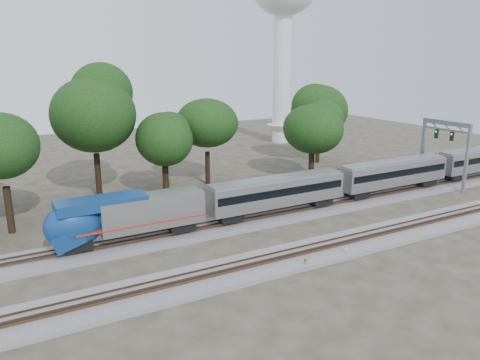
# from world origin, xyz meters

# --- Properties ---
(ground) EXTENTS (160.00, 160.00, 0.00)m
(ground) POSITION_xyz_m (0.00, 0.00, 0.00)
(ground) COLOR #383328
(ground) RESTS_ON ground
(track_far) EXTENTS (160.00, 5.00, 0.73)m
(track_far) POSITION_xyz_m (0.00, 6.00, 0.21)
(track_far) COLOR slate
(track_far) RESTS_ON ground
(track_near) EXTENTS (160.00, 5.00, 0.73)m
(track_near) POSITION_xyz_m (0.00, -4.00, 0.21)
(track_near) COLOR slate
(track_near) RESTS_ON ground
(train) EXTENTS (102.82, 2.93, 4.32)m
(train) POSITION_xyz_m (33.61, 6.00, 3.05)
(train) COLOR #B2B5BA
(train) RESTS_ON ground
(switch_stand_red) EXTENTS (0.29, 0.05, 0.90)m
(switch_stand_red) POSITION_xyz_m (1.94, -6.04, 0.58)
(switch_stand_red) COLOR #512D19
(switch_stand_red) RESTS_ON ground
(switch_stand_white) EXTENTS (0.27, 0.14, 0.90)m
(switch_stand_white) POSITION_xyz_m (6.60, -5.88, 0.57)
(switch_stand_white) COLOR #512D19
(switch_stand_white) RESTS_ON ground
(switch_lever) EXTENTS (0.52, 0.33, 0.30)m
(switch_lever) POSITION_xyz_m (7.40, -5.77, 0.15)
(switch_lever) COLOR #512D19
(switch_lever) RESTS_ON ground
(water_tower) EXTENTS (12.96, 12.96, 35.88)m
(water_tower) POSITION_xyz_m (34.20, 45.87, 26.58)
(water_tower) COLOR silver
(water_tower) RESTS_ON ground
(signal_gantry) EXTENTS (0.63, 7.44, 9.05)m
(signal_gantry) POSITION_xyz_m (33.89, 6.00, 6.59)
(signal_gantry) COLOR gray
(signal_gantry) RESTS_ON ground
(tree_2) EXTENTS (9.07, 9.07, 12.78)m
(tree_2) POSITION_xyz_m (-19.03, 15.18, 8.90)
(tree_2) COLOR black
(tree_2) RESTS_ON ground
(tree_3) EXTENTS (10.62, 10.62, 14.97)m
(tree_3) POSITION_xyz_m (-8.38, 23.47, 10.43)
(tree_3) COLOR black
(tree_3) RESTS_ON ground
(tree_4) EXTENTS (7.62, 7.62, 10.74)m
(tree_4) POSITION_xyz_m (-1.06, 19.06, 7.47)
(tree_4) COLOR black
(tree_4) RESTS_ON ground
(tree_5) EXTENTS (8.75, 8.75, 12.33)m
(tree_5) POSITION_xyz_m (6.31, 22.41, 8.59)
(tree_5) COLOR black
(tree_5) RESTS_ON ground
(tree_6) EXTENTS (7.53, 7.53, 10.62)m
(tree_6) POSITION_xyz_m (20.43, 17.43, 7.39)
(tree_6) COLOR black
(tree_6) RESTS_ON ground
(tree_7) EXTENTS (8.85, 8.85, 12.48)m
(tree_7) POSITION_xyz_m (28.58, 26.34, 8.70)
(tree_7) COLOR black
(tree_7) RESTS_ON ground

